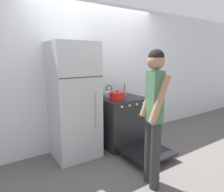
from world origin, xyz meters
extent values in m
plane|color=#5B5654|center=(0.00, 0.00, 0.00)|extent=(14.00, 14.00, 0.00)
cube|color=silver|center=(0.00, 0.03, 1.27)|extent=(10.00, 0.06, 2.55)
cube|color=#B7BABF|center=(-0.58, -0.31, 0.91)|extent=(0.69, 0.61, 1.82)
cube|color=#2D2D2D|center=(-0.58, -0.62, 1.31)|extent=(0.68, 0.01, 0.01)
cylinder|color=#B2B5BA|center=(-0.37, -0.63, 0.80)|extent=(0.02, 0.02, 0.58)
cube|color=#232326|center=(0.30, -0.34, 0.44)|extent=(0.78, 0.69, 0.88)
cube|color=black|center=(0.30, -0.34, 0.87)|extent=(0.77, 0.67, 0.02)
cube|color=black|center=(0.30, -0.66, 0.43)|extent=(0.68, 0.05, 0.66)
cylinder|color=black|center=(0.12, -0.48, 0.88)|extent=(0.22, 0.22, 0.01)
cylinder|color=black|center=(0.48, -0.48, 0.88)|extent=(0.22, 0.22, 0.01)
cylinder|color=black|center=(0.12, -0.21, 0.88)|extent=(0.22, 0.22, 0.01)
cylinder|color=black|center=(0.48, -0.21, 0.88)|extent=(0.22, 0.22, 0.01)
cylinder|color=silver|center=(0.07, -0.70, 0.81)|extent=(0.04, 0.02, 0.04)
cylinder|color=silver|center=(0.22, -0.70, 0.81)|extent=(0.04, 0.02, 0.04)
cylinder|color=silver|center=(0.38, -0.70, 0.81)|extent=(0.04, 0.02, 0.04)
cylinder|color=silver|center=(0.53, -0.70, 0.81)|extent=(0.04, 0.02, 0.04)
cube|color=black|center=(0.30, -1.04, 0.12)|extent=(0.72, 0.70, 0.04)
cube|color=#99999E|center=(0.30, -0.43, 0.40)|extent=(0.64, 0.38, 0.01)
cylinder|color=red|center=(0.12, -0.48, 0.94)|extent=(0.26, 0.26, 0.12)
cylinder|color=red|center=(0.12, -0.48, 1.01)|extent=(0.27, 0.27, 0.02)
sphere|color=black|center=(0.12, -0.48, 1.03)|extent=(0.03, 0.03, 0.03)
cylinder|color=red|center=(-0.02, -0.48, 0.98)|extent=(0.03, 0.02, 0.02)
cylinder|color=red|center=(0.26, -0.48, 0.98)|extent=(0.03, 0.02, 0.02)
cylinder|color=silver|center=(0.14, -0.21, 0.93)|extent=(0.16, 0.16, 0.10)
cone|color=silver|center=(0.14, -0.21, 0.99)|extent=(0.16, 0.16, 0.03)
sphere|color=black|center=(0.14, -0.21, 1.01)|extent=(0.02, 0.02, 0.02)
cone|color=silver|center=(0.21, -0.21, 0.94)|extent=(0.09, 0.03, 0.08)
torus|color=black|center=(0.14, -0.21, 1.04)|extent=(0.13, 0.01, 0.13)
cylinder|color=#B7BABF|center=(0.50, -0.20, 0.93)|extent=(0.07, 0.07, 0.10)
cylinder|color=#9E7547|center=(0.50, -0.21, 1.01)|extent=(0.04, 0.02, 0.22)
cylinder|color=#232326|center=(0.51, -0.19, 0.99)|extent=(0.03, 0.01, 0.18)
cylinder|color=#B2B5BA|center=(0.51, -0.20, 1.01)|extent=(0.02, 0.02, 0.21)
cylinder|color=#4C4C51|center=(0.48, -0.21, 0.99)|extent=(0.02, 0.03, 0.18)
cylinder|color=#C63D33|center=(0.49, -0.19, 1.01)|extent=(0.03, 0.04, 0.22)
cylinder|color=#2D2D30|center=(-0.13, -1.64, 0.41)|extent=(0.12, 0.12, 0.83)
cylinder|color=#2D2D30|center=(-0.08, -1.49, 0.41)|extent=(0.12, 0.12, 0.83)
cube|color=#47704C|center=(-0.11, -1.57, 1.14)|extent=(0.20, 0.26, 0.62)
cylinder|color=#A87A5B|center=(-0.15, -1.69, 1.14)|extent=(0.26, 0.16, 0.55)
cylinder|color=#A87A5B|center=(-0.06, -1.45, 1.14)|extent=(0.26, 0.16, 0.55)
sphere|color=#A87A5B|center=(-0.11, -1.57, 1.55)|extent=(0.20, 0.20, 0.20)
sphere|color=black|center=(-0.11, -1.57, 1.59)|extent=(0.18, 0.18, 0.18)
camera|label=1|loc=(-1.79, -3.20, 1.59)|focal=32.00mm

